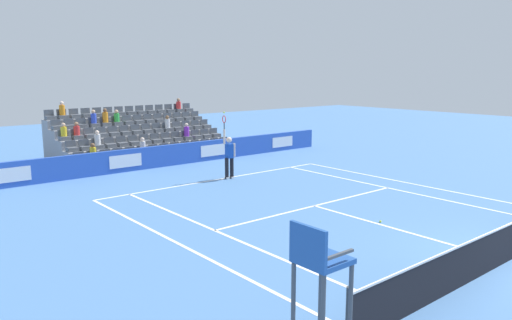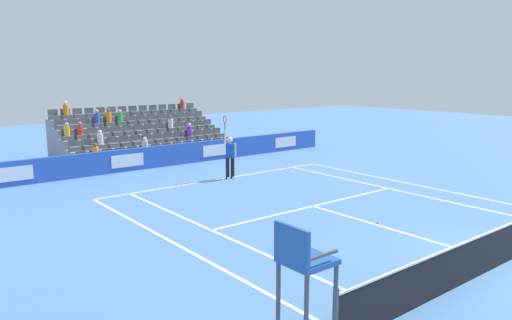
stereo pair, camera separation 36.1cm
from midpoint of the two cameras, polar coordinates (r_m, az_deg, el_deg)
name	(u,v)px [view 2 (the right image)]	position (r m, az deg, el deg)	size (l,w,h in m)	color
ground_plane	(505,263)	(13.43, 27.53, -10.50)	(80.00, 80.00, 0.00)	#4C7AB2
line_baseline	(221,179)	(20.91, -3.61, -2.19)	(10.97, 0.10, 0.01)	white
line_service	(313,206)	(16.84, 7.23, -5.31)	(8.23, 0.10, 0.01)	white
line_centre_service	(392,229)	(14.89, 16.16, -7.73)	(0.10, 6.40, 0.01)	white
line_singles_sideline_left	(220,234)	(13.94, -3.42, -8.57)	(0.10, 11.89, 0.01)	white
line_singles_sideline_right	(398,191)	(19.66, 16.61, -3.41)	(0.10, 11.89, 0.01)	white
line_doubles_sideline_left	(177,245)	(13.24, -8.33, -9.68)	(0.10, 11.89, 0.01)	white
line_doubles_sideline_right	(419,185)	(20.78, 18.78, -2.81)	(0.10, 11.89, 0.01)	white
line_centre_mark	(222,179)	(20.83, -3.45, -2.24)	(0.10, 0.20, 0.01)	white
sponsor_barrier	(173,155)	(24.17, -9.11, 0.61)	(19.27, 0.22, 1.02)	blue
tennis_net	(506,243)	(13.28, 27.70, -8.50)	(11.97, 0.10, 1.07)	#33383D
tennis_player	(230,156)	(20.80, -2.55, 0.52)	(0.52, 0.39, 2.85)	black
umpire_chair	(303,276)	(7.47, 6.92, -13.21)	(0.70, 0.70, 2.34)	#474C54
stadium_stand	(140,141)	(27.25, -12.87, 2.20)	(8.68, 4.75, 3.01)	gray
loose_tennis_ball	(378,222)	(15.37, 14.60, -6.97)	(0.07, 0.07, 0.07)	#D1E533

